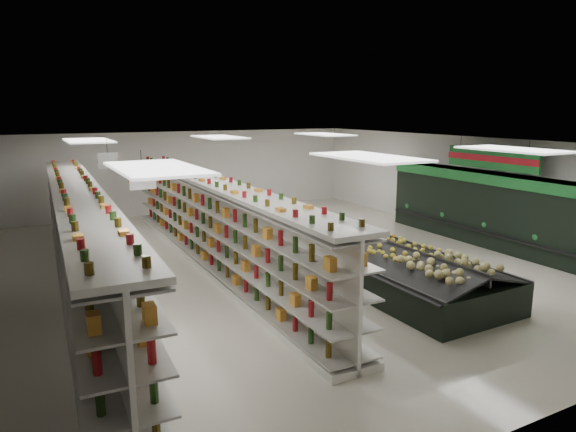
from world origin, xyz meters
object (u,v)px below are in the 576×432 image
gondola_center (214,227)px  shopper_main (282,258)px  soda_endcap (192,208)px  shopper_background (103,221)px  produce_island (373,258)px  gondola_left (82,246)px

gondola_center → shopper_main: gondola_center is taller
gondola_center → soda_endcap: size_ratio=8.65×
soda_endcap → shopper_background: size_ratio=0.92×
soda_endcap → shopper_main: 7.35m
gondola_center → shopper_main: size_ratio=7.35×
produce_island → shopper_background: shopper_background is taller
gondola_center → shopper_main: 2.95m
produce_island → shopper_background: size_ratio=4.28×
gondola_center → shopper_main: bearing=-79.9°
gondola_left → gondola_center: (3.29, 0.59, -0.04)m
produce_island → shopper_background: (-5.40, 5.91, 0.35)m
gondola_left → soda_endcap: 6.49m
shopper_main → shopper_background: (-2.80, 6.08, -0.07)m
gondola_left → shopper_main: size_ratio=7.62×
gondola_left → gondola_center: size_ratio=1.04×
produce_island → shopper_main: 2.64m
gondola_left → produce_island: bearing=-16.4°
produce_island → soda_endcap: size_ratio=4.67×
gondola_left → shopper_main: gondola_left is taller
soda_endcap → produce_island: bearing=-72.3°
soda_endcap → shopper_background: 3.35m
shopper_background → gondola_left: bearing=163.5°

